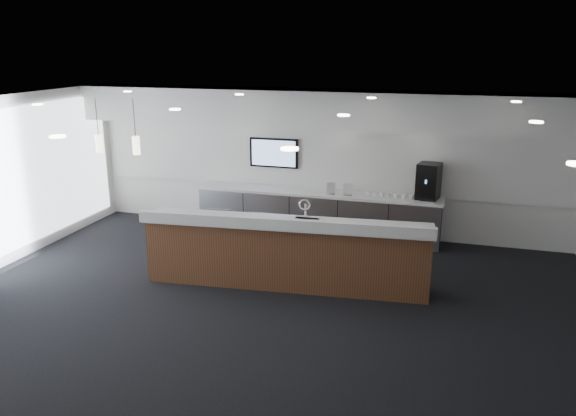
% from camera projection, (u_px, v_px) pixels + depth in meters
% --- Properties ---
extents(ground, '(10.00, 10.00, 0.00)m').
position_uv_depth(ground, '(259.00, 312.00, 8.38)').
color(ground, black).
rests_on(ground, ground).
extents(ceiling, '(10.00, 8.00, 0.02)m').
position_uv_depth(ceiling, '(256.00, 110.00, 7.53)').
color(ceiling, black).
rests_on(ceiling, back_wall).
extents(back_wall, '(10.00, 0.02, 3.00)m').
position_uv_depth(back_wall, '(321.00, 162.00, 11.64)').
color(back_wall, silver).
rests_on(back_wall, ground).
extents(soffit_bulkhead, '(10.00, 0.90, 0.70)m').
position_uv_depth(soffit_bulkhead, '(317.00, 108.00, 10.90)').
color(soffit_bulkhead, silver).
rests_on(soffit_bulkhead, back_wall).
extents(alcove_panel, '(9.80, 0.06, 1.40)m').
position_uv_depth(alcove_panel, '(321.00, 157.00, 11.58)').
color(alcove_panel, silver).
rests_on(alcove_panel, back_wall).
extents(back_credenza, '(5.06, 0.66, 0.95)m').
position_uv_depth(back_credenza, '(316.00, 214.00, 11.59)').
color(back_credenza, gray).
rests_on(back_credenza, ground).
extents(wall_tv, '(1.05, 0.08, 0.62)m').
position_uv_depth(wall_tv, '(274.00, 153.00, 11.78)').
color(wall_tv, black).
rests_on(wall_tv, back_wall).
extents(pendant_left, '(0.12, 0.12, 0.30)m').
position_uv_depth(pendant_left, '(134.00, 146.00, 9.13)').
color(pendant_left, '#F6E3C0').
rests_on(pendant_left, ceiling).
extents(pendant_right, '(0.12, 0.12, 0.30)m').
position_uv_depth(pendant_right, '(97.00, 144.00, 9.31)').
color(pendant_right, '#F6E3C0').
rests_on(pendant_right, ceiling).
extents(ceiling_can_lights, '(7.00, 5.00, 0.02)m').
position_uv_depth(ceiling_can_lights, '(256.00, 112.00, 7.54)').
color(ceiling_can_lights, silver).
rests_on(ceiling_can_lights, ceiling).
extents(service_counter, '(4.73, 1.20, 1.49)m').
position_uv_depth(service_counter, '(286.00, 252.00, 9.16)').
color(service_counter, '#4E321A').
rests_on(service_counter, ground).
extents(coffee_machine, '(0.49, 0.57, 0.70)m').
position_uv_depth(coffee_machine, '(429.00, 181.00, 10.84)').
color(coffee_machine, black).
rests_on(coffee_machine, back_credenza).
extents(info_sign_left, '(0.18, 0.07, 0.24)m').
position_uv_depth(info_sign_left, '(331.00, 188.00, 11.24)').
color(info_sign_left, silver).
rests_on(info_sign_left, back_credenza).
extents(info_sign_right, '(0.18, 0.04, 0.24)m').
position_uv_depth(info_sign_right, '(348.00, 189.00, 11.15)').
color(info_sign_right, silver).
rests_on(info_sign_right, back_credenza).
extents(cup_0, '(0.11, 0.11, 0.10)m').
position_uv_depth(cup_0, '(411.00, 197.00, 10.87)').
color(cup_0, white).
rests_on(cup_0, back_credenza).
extents(cup_1, '(0.15, 0.15, 0.10)m').
position_uv_depth(cup_1, '(404.00, 196.00, 10.91)').
color(cup_1, white).
rests_on(cup_1, back_credenza).
extents(cup_2, '(0.13, 0.13, 0.10)m').
position_uv_depth(cup_2, '(397.00, 196.00, 10.95)').
color(cup_2, white).
rests_on(cup_2, back_credenza).
extents(cup_3, '(0.14, 0.14, 0.10)m').
position_uv_depth(cup_3, '(389.00, 195.00, 10.99)').
color(cup_3, white).
rests_on(cup_3, back_credenza).
extents(cup_4, '(0.15, 0.15, 0.10)m').
position_uv_depth(cup_4, '(382.00, 195.00, 11.03)').
color(cup_4, white).
rests_on(cup_4, back_credenza).
extents(cup_5, '(0.12, 0.12, 0.10)m').
position_uv_depth(cup_5, '(375.00, 194.00, 11.06)').
color(cup_5, white).
rests_on(cup_5, back_credenza).
extents(cup_6, '(0.15, 0.15, 0.10)m').
position_uv_depth(cup_6, '(368.00, 194.00, 11.10)').
color(cup_6, white).
rests_on(cup_6, back_credenza).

